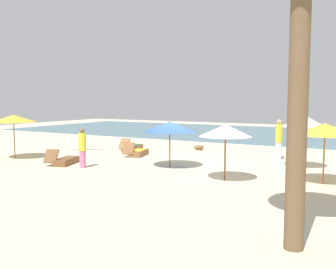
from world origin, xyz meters
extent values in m
plane|color=beige|center=(0.00, 0.00, 0.00)|extent=(60.00, 60.00, 0.00)
cube|color=slate|center=(0.00, 17.00, 0.03)|extent=(48.00, 16.00, 0.06)
cylinder|color=olive|center=(6.08, -0.74, 1.02)|extent=(0.06, 0.06, 2.05)
cone|color=gold|center=(6.08, -0.74, 1.89)|extent=(2.03, 2.03, 0.41)
cylinder|color=brown|center=(-0.10, -0.55, 0.96)|extent=(0.05, 0.05, 1.92)
cone|color=#3359B2|center=(-0.10, -0.55, 1.75)|extent=(2.24, 2.24, 0.45)
cylinder|color=brown|center=(-7.91, -2.25, 1.05)|extent=(0.05, 0.05, 2.10)
cone|color=gold|center=(-7.91, -2.25, 1.97)|extent=(2.15, 2.15, 0.36)
cylinder|color=brown|center=(2.94, -1.91, 0.99)|extent=(0.06, 0.06, 1.97)
cone|color=white|center=(2.94, -1.91, 1.80)|extent=(1.88, 1.88, 0.43)
cylinder|color=brown|center=(4.91, 2.05, 1.10)|extent=(0.05, 0.05, 2.20)
cone|color=silver|center=(4.91, 2.05, 2.00)|extent=(1.82, 1.82, 0.50)
cube|color=olive|center=(-4.69, 3.23, 0.14)|extent=(0.74, 1.55, 0.28)
cube|color=olive|center=(-4.76, 2.53, 0.43)|extent=(0.61, 0.48, 0.58)
cube|color=#338C59|center=(-4.69, 3.23, 0.30)|extent=(0.61, 1.09, 0.03)
cube|color=brown|center=(-3.12, 1.56, 0.14)|extent=(0.97, 1.60, 0.28)
cube|color=brown|center=(-3.30, 0.88, 0.44)|extent=(0.65, 0.50, 0.60)
cube|color=yellow|center=(-3.12, 1.56, 0.30)|extent=(0.77, 1.15, 0.03)
cube|color=brown|center=(-4.49, -2.22, 0.14)|extent=(1.06, 1.61, 0.28)
cube|color=brown|center=(-4.72, -2.89, 0.43)|extent=(0.68, 0.58, 0.58)
cylinder|color=white|center=(3.46, 3.84, 0.42)|extent=(0.38, 0.38, 0.84)
cylinder|color=yellow|center=(3.46, 3.84, 1.28)|extent=(0.45, 0.45, 0.88)
sphere|color=tan|center=(3.46, 3.84, 1.83)|extent=(0.24, 0.24, 0.24)
cylinder|color=#D17299|center=(-3.24, -2.52, 0.37)|extent=(0.35, 0.35, 0.73)
cylinder|color=yellow|center=(-3.24, -2.52, 1.11)|extent=(0.41, 0.41, 0.76)
sphere|color=brown|center=(-3.24, -2.52, 1.59)|extent=(0.21, 0.21, 0.21)
cylinder|color=brown|center=(6.37, -7.13, 3.04)|extent=(0.37, 0.37, 6.08)
cube|color=olive|center=(-1.35, 5.07, 0.02)|extent=(0.40, 0.35, 0.04)
ellipsoid|color=olive|center=(-1.35, 5.07, 0.16)|extent=(0.65, 0.55, 0.27)
sphere|color=olive|center=(-1.13, 4.93, 0.22)|extent=(0.19, 0.19, 0.19)
ellipsoid|color=silver|center=(-7.33, 2.22, 0.04)|extent=(2.13, 1.43, 0.07)
camera|label=1|loc=(7.77, -14.50, 2.89)|focal=40.33mm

